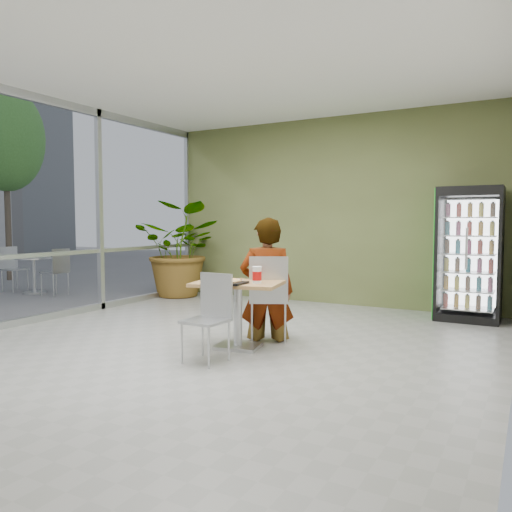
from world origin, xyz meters
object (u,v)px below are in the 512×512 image
at_px(beverage_fridge, 469,254).
at_px(potted_plant, 182,249).
at_px(soda_cup, 257,275).
at_px(cafeteria_tray, 227,283).
at_px(chair_far, 269,291).
at_px(dining_table, 238,301).
at_px(seated_woman, 267,292).
at_px(chair_near, 211,310).

xyz_separation_m(beverage_fridge, potted_plant, (-5.01, -0.15, -0.06)).
xyz_separation_m(soda_cup, cafeteria_tray, (-0.26, -0.20, -0.08)).
bearing_deg(chair_far, soda_cup, 74.42).
bearing_deg(potted_plant, chair_far, -37.42).
bearing_deg(cafeteria_tray, dining_table, 85.72).
relative_size(beverage_fridge, potted_plant, 1.07).
xyz_separation_m(cafeteria_tray, potted_plant, (-2.93, 3.02, 0.13)).
bearing_deg(cafeteria_tray, soda_cup, 36.90).
bearing_deg(cafeteria_tray, beverage_fridge, 56.63).
xyz_separation_m(cafeteria_tray, beverage_fridge, (2.09, 3.17, 0.19)).
height_order(seated_woman, beverage_fridge, beverage_fridge).
bearing_deg(beverage_fridge, chair_far, -127.50).
bearing_deg(dining_table, chair_near, -88.99).
bearing_deg(dining_table, potted_plant, 136.23).
distance_m(dining_table, potted_plant, 4.09).
relative_size(seated_woman, cafeteria_tray, 4.42).
height_order(chair_near, potted_plant, potted_plant).
relative_size(chair_far, beverage_fridge, 0.53).
height_order(chair_near, beverage_fridge, beverage_fridge).
xyz_separation_m(dining_table, chair_near, (0.01, -0.55, -0.01)).
xyz_separation_m(chair_far, chair_near, (-0.15, -1.00, -0.08)).
relative_size(dining_table, cafeteria_tray, 2.69).
bearing_deg(beverage_fridge, soda_cup, -121.81).
xyz_separation_m(seated_woman, soda_cup, (0.14, -0.50, 0.25)).
xyz_separation_m(chair_far, seated_woman, (-0.05, 0.05, -0.01)).
bearing_deg(chair_far, cafeteria_tray, 48.16).
bearing_deg(chair_near, soda_cup, 69.16).
bearing_deg(soda_cup, seated_woman, 105.76).
bearing_deg(chair_near, cafeteria_tray, 96.85).
bearing_deg(chair_far, dining_table, 43.71).
relative_size(chair_near, cafeteria_tray, 2.22).
height_order(cafeteria_tray, potted_plant, potted_plant).
height_order(chair_far, seated_woman, seated_woman).
relative_size(seated_woman, beverage_fridge, 0.93).
relative_size(chair_far, cafeteria_tray, 2.55).
height_order(dining_table, seated_woman, seated_woman).
height_order(soda_cup, beverage_fridge, beverage_fridge).
distance_m(soda_cup, beverage_fridge, 3.49).
relative_size(dining_table, seated_woman, 0.61).
height_order(dining_table, cafeteria_tray, cafeteria_tray).
relative_size(chair_far, chair_near, 1.15).
bearing_deg(soda_cup, cafeteria_tray, -143.10).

